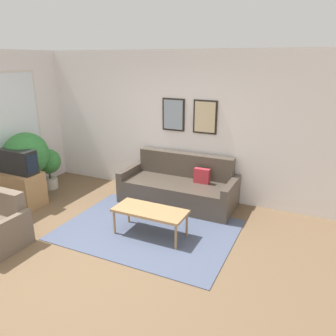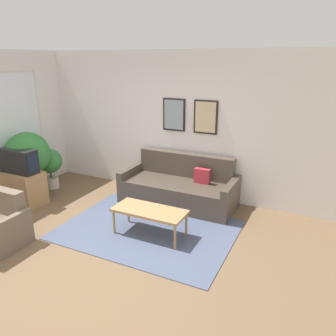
{
  "view_description": "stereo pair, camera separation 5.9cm",
  "coord_description": "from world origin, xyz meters",
  "px_view_note": "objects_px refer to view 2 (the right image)",
  "views": [
    {
      "loc": [
        2.68,
        -3.04,
        2.53
      ],
      "look_at": [
        0.53,
        1.52,
        0.85
      ],
      "focal_mm": 35.0,
      "sensor_mm": 36.0,
      "label": 1
    },
    {
      "loc": [
        2.73,
        -3.01,
        2.53
      ],
      "look_at": [
        0.53,
        1.52,
        0.85
      ],
      "focal_mm": 35.0,
      "sensor_mm": 36.0,
      "label": 2
    }
  ],
  "objects_px": {
    "coffee_table": "(150,212)",
    "tv": "(19,161)",
    "couch": "(180,187)",
    "potted_plant_tall": "(28,155)"
  },
  "relations": [
    {
      "from": "couch",
      "to": "potted_plant_tall",
      "type": "distance_m",
      "value": 2.89
    },
    {
      "from": "couch",
      "to": "tv",
      "type": "distance_m",
      "value": 2.9
    },
    {
      "from": "coffee_table",
      "to": "tv",
      "type": "xyz_separation_m",
      "value": [
        -2.61,
        -0.02,
        0.45
      ]
    },
    {
      "from": "potted_plant_tall",
      "to": "couch",
      "type": "bearing_deg",
      "value": 20.08
    },
    {
      "from": "couch",
      "to": "potted_plant_tall",
      "type": "height_order",
      "value": "potted_plant_tall"
    },
    {
      "from": "couch",
      "to": "potted_plant_tall",
      "type": "bearing_deg",
      "value": -159.92
    },
    {
      "from": "couch",
      "to": "tv",
      "type": "height_order",
      "value": "tv"
    },
    {
      "from": "coffee_table",
      "to": "potted_plant_tall",
      "type": "relative_size",
      "value": 0.87
    },
    {
      "from": "coffee_table",
      "to": "couch",
      "type": "bearing_deg",
      "value": 93.61
    },
    {
      "from": "coffee_table",
      "to": "tv",
      "type": "bearing_deg",
      "value": -179.5
    }
  ]
}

